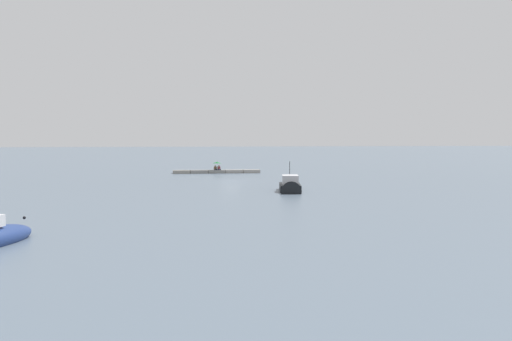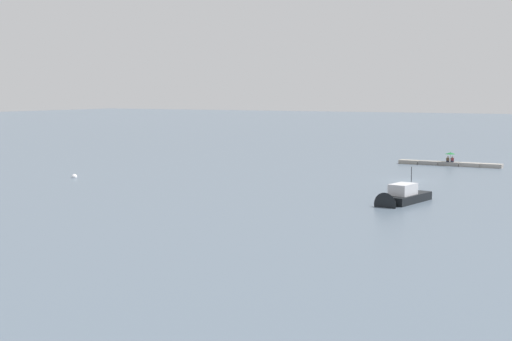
{
  "view_description": "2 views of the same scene",
  "coord_description": "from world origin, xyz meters",
  "px_view_note": "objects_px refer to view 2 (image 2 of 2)",
  "views": [
    {
      "loc": [
        9.54,
        82.67,
        5.76
      ],
      "look_at": [
        1.19,
        28.81,
        2.86
      ],
      "focal_mm": 46.93,
      "sensor_mm": 36.0,
      "label": 1
    },
    {
      "loc": [
        -22.86,
        76.03,
        9.48
      ],
      "look_at": [
        4.12,
        26.69,
        3.39
      ],
      "focal_mm": 51.1,
      "sensor_mm": 36.0,
      "label": 2
    }
  ],
  "objects_px": {
    "person_seated_maroon_left": "(452,160)",
    "umbrella_open_green": "(450,153)",
    "person_seated_brown_right": "(448,160)",
    "mooring_buoy_near": "(74,177)",
    "motorboat_black_mid": "(400,199)"
  },
  "relations": [
    {
      "from": "umbrella_open_green",
      "to": "mooring_buoy_near",
      "type": "xyz_separation_m",
      "value": [
        33.26,
        33.28,
        -1.51
      ]
    },
    {
      "from": "person_seated_maroon_left",
      "to": "umbrella_open_green",
      "type": "bearing_deg",
      "value": -34.39
    },
    {
      "from": "umbrella_open_green",
      "to": "motorboat_black_mid",
      "type": "bearing_deg",
      "value": 96.99
    },
    {
      "from": "person_seated_maroon_left",
      "to": "umbrella_open_green",
      "type": "height_order",
      "value": "umbrella_open_green"
    },
    {
      "from": "motorboat_black_mid",
      "to": "person_seated_brown_right",
      "type": "bearing_deg",
      "value": -72.97
    },
    {
      "from": "person_seated_maroon_left",
      "to": "umbrella_open_green",
      "type": "xyz_separation_m",
      "value": [
        0.3,
        -0.13,
        0.86
      ]
    },
    {
      "from": "person_seated_maroon_left",
      "to": "umbrella_open_green",
      "type": "relative_size",
      "value": 0.55
    },
    {
      "from": "person_seated_brown_right",
      "to": "umbrella_open_green",
      "type": "bearing_deg",
      "value": -156.04
    },
    {
      "from": "person_seated_brown_right",
      "to": "motorboat_black_mid",
      "type": "relative_size",
      "value": 0.1
    },
    {
      "from": "person_seated_maroon_left",
      "to": "motorboat_black_mid",
      "type": "relative_size",
      "value": 0.1
    },
    {
      "from": "mooring_buoy_near",
      "to": "person_seated_brown_right",
      "type": "bearing_deg",
      "value": -134.92
    },
    {
      "from": "umbrella_open_green",
      "to": "person_seated_maroon_left",
      "type": "bearing_deg",
      "value": 156.57
    },
    {
      "from": "umbrella_open_green",
      "to": "mooring_buoy_near",
      "type": "distance_m",
      "value": 47.07
    },
    {
      "from": "person_seated_brown_right",
      "to": "umbrella_open_green",
      "type": "distance_m",
      "value": 0.92
    },
    {
      "from": "motorboat_black_mid",
      "to": "mooring_buoy_near",
      "type": "distance_m",
      "value": 37.46
    }
  ]
}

